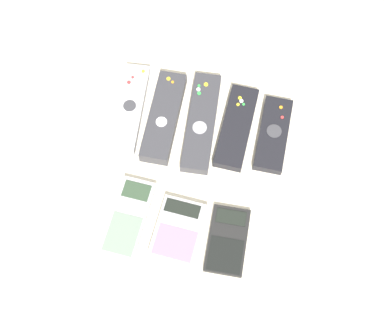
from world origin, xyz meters
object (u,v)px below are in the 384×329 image
at_px(remote_0, 130,108).
at_px(calculator_2, 227,240).
at_px(remote_2, 200,122).
at_px(calculator_1, 177,229).
at_px(remote_4, 273,134).
at_px(calculator_0, 129,217).
at_px(remote_1, 164,117).
at_px(remote_3, 236,127).

height_order(remote_0, calculator_2, remote_0).
xyz_separation_m(remote_2, calculator_1, (-0.00, -0.23, -0.00)).
distance_m(remote_4, calculator_0, 0.33).
bearing_deg(calculator_1, calculator_0, -179.86).
xyz_separation_m(remote_0, calculator_1, (0.15, -0.23, -0.00)).
xyz_separation_m(remote_1, remote_4, (0.22, 0.01, -0.00)).
bearing_deg(calculator_1, remote_4, 61.04).
height_order(remote_4, calculator_0, remote_4).
bearing_deg(remote_3, calculator_2, -82.02).
bearing_deg(remote_4, calculator_0, -136.10).
bearing_deg(calculator_0, remote_4, 46.24).
distance_m(remote_3, remote_4, 0.07).
height_order(remote_0, remote_3, remote_0).
xyz_separation_m(remote_2, calculator_2, (0.10, -0.23, -0.01)).
xyz_separation_m(remote_3, remote_4, (0.07, -0.00, -0.00)).
bearing_deg(calculator_2, remote_2, 111.41).
xyz_separation_m(remote_0, remote_4, (0.29, -0.00, -0.00)).
bearing_deg(calculator_1, calculator_2, 3.29).
bearing_deg(remote_4, calculator_2, -101.89).
relative_size(remote_1, remote_4, 1.22).
relative_size(calculator_0, calculator_1, 1.27).
distance_m(remote_1, remote_3, 0.15).
height_order(remote_0, remote_2, remote_2).
bearing_deg(remote_2, calculator_0, -115.74).
bearing_deg(remote_4, remote_2, -178.20).
height_order(remote_2, remote_3, remote_2).
relative_size(remote_1, calculator_0, 1.27).
distance_m(remote_1, remote_2, 0.07).
relative_size(remote_0, remote_3, 1.09).
distance_m(remote_2, calculator_0, 0.24).
bearing_deg(calculator_2, remote_4, 75.91).
bearing_deg(remote_1, remote_2, 3.10).
relative_size(remote_3, calculator_0, 1.19).
height_order(remote_3, remote_4, remote_3).
bearing_deg(calculator_0, remote_0, 106.51).
bearing_deg(remote_0, remote_1, -10.30).
relative_size(remote_3, calculator_1, 1.51).
height_order(remote_1, calculator_1, remote_1).
height_order(remote_3, calculator_1, remote_3).
bearing_deg(remote_2, calculator_1, -93.07).
height_order(remote_0, remote_4, remote_0).
bearing_deg(remote_2, remote_1, -179.57).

